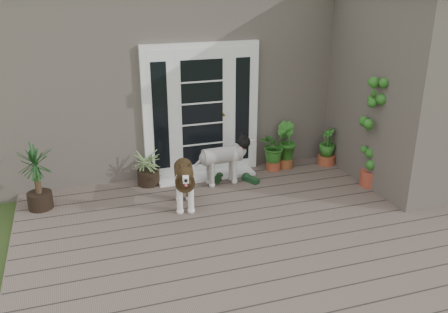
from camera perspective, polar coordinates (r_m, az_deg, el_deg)
name	(u,v)px	position (r m, az deg, el deg)	size (l,w,h in m)	color
deck	(264,237)	(6.28, 4.77, -9.55)	(6.20, 4.60, 0.12)	#6B5B4C
house_main	(183,66)	(9.62, -4.89, 10.67)	(7.40, 4.00, 3.10)	#665E54
house_wing	(411,90)	(8.09, 21.42, 7.40)	(1.60, 2.40, 3.10)	#665E54
door_unit	(202,111)	(7.71, -2.68, 5.49)	(1.90, 0.14, 2.15)	white
door_step	(206,175)	(7.87, -2.16, -2.27)	(1.60, 0.40, 0.05)	white
brindle_dog	(184,184)	(6.76, -4.75, -3.24)	(0.37, 0.87, 0.72)	#3F2D17
white_dog	(222,163)	(7.51, -0.23, -0.76)	(0.36, 0.83, 0.69)	silver
spider_plant	(148,166)	(7.58, -9.08, -1.12)	(0.58, 0.58, 0.62)	#90AC69
yucca	(37,177)	(7.15, -21.45, -2.34)	(0.65, 0.65, 0.95)	black
herb_a	(274,152)	(8.10, 5.95, 0.55)	(0.50, 0.50, 0.64)	#1F641C
herb_b	(286,151)	(8.25, 7.36, 0.65)	(0.39, 0.39, 0.58)	#164F17
herb_c	(327,150)	(8.50, 12.18, 0.74)	(0.33, 0.33, 0.52)	#1F5919
sapling	(376,131)	(7.61, 17.73, 2.87)	(0.53, 0.53, 1.79)	#1A5919
clog_left	(251,179)	(7.69, 3.21, -2.67)	(0.16, 0.34, 0.10)	#16371C
clog_right	(218,178)	(7.71, -0.73, -2.60)	(0.14, 0.29, 0.09)	black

